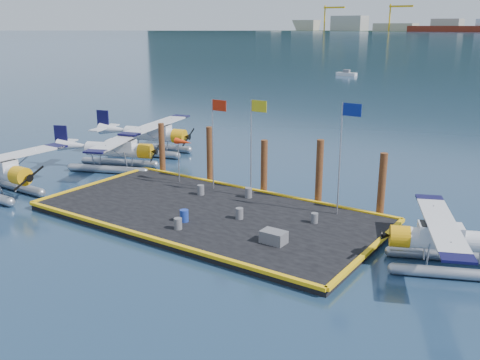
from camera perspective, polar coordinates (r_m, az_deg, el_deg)
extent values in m
plane|color=navy|center=(31.88, -3.34, -4.00)|extent=(4000.00, 4000.00, 0.00)
cube|color=black|center=(31.81, -3.35, -3.67)|extent=(20.00, 10.00, 0.40)
cube|color=#541B0C|center=(905.67, 22.25, 14.66)|extent=(150.00, 22.00, 10.00)
cylinder|color=#EFB50E|center=(1017.92, 9.02, 16.69)|extent=(2.40, 2.40, 44.00)
cylinder|color=#EFB50E|center=(972.31, 15.68, 16.34)|extent=(2.40, 2.40, 44.00)
cone|color=black|center=(1567.59, 21.29, 14.80)|extent=(1400.00, 1400.00, 520.00)
cylinder|color=#92969F|center=(40.30, -23.17, -0.51)|extent=(6.40, 0.66, 0.62)
cube|color=silver|center=(38.60, -24.16, 1.39)|extent=(2.28, 1.15, 0.93)
cube|color=black|center=(38.30, -23.95, 1.62)|extent=(1.45, 1.09, 0.57)
cylinder|color=orange|center=(36.99, -22.37, 0.41)|extent=(1.04, 1.20, 1.20)
cube|color=black|center=(36.29, -21.59, 0.20)|extent=(0.08, 2.30, 1.16)
cube|color=silver|center=(38.48, -24.25, 2.13)|extent=(1.61, 9.30, 0.12)
cube|color=#0C0A34|center=(40.92, -19.05, 3.45)|extent=(1.55, 0.94, 0.13)
cylinder|color=#92969F|center=(44.30, -12.76, 1.83)|extent=(5.91, 2.81, 0.59)
cylinder|color=#92969F|center=(42.41, -13.98, 1.11)|extent=(5.91, 2.81, 0.59)
cylinder|color=silver|center=(42.95, -13.23, 3.19)|extent=(4.67, 2.70, 1.09)
cube|color=silver|center=(42.63, -12.54, 3.61)|extent=(2.42, 1.81, 0.89)
cube|color=black|center=(42.46, -12.20, 3.86)|extent=(1.67, 1.47, 0.54)
cylinder|color=orange|center=(41.92, -10.06, 3.05)|extent=(1.34, 1.43, 1.15)
cube|color=black|center=(41.61, -8.99, 3.01)|extent=(0.87, 2.06, 1.11)
cube|color=silver|center=(42.53, -12.58, 4.26)|extent=(4.65, 8.81, 0.12)
cube|color=#0C0A34|center=(46.33, -10.39, 5.35)|extent=(1.70, 1.37, 0.13)
cube|color=#0C0A34|center=(38.82, -15.19, 2.95)|extent=(1.70, 1.37, 0.13)
cube|color=#0C0A34|center=(44.91, -18.56, 4.49)|extent=(1.05, 0.51, 1.68)
cube|color=silver|center=(44.99, -18.38, 3.69)|extent=(2.06, 3.45, 0.10)
cylinder|color=#92969F|center=(49.23, -8.96, 3.50)|extent=(6.52, 2.22, 0.64)
cylinder|color=#92969F|center=(47.26, -10.31, 2.90)|extent=(6.52, 2.22, 0.64)
cylinder|color=silver|center=(47.84, -9.48, 4.86)|extent=(5.06, 2.33, 1.17)
cube|color=silver|center=(47.46, -8.83, 5.25)|extent=(2.54, 1.70, 0.95)
cube|color=black|center=(47.27, -8.50, 5.48)|extent=(1.71, 1.44, 0.58)
cylinder|color=orange|center=(46.56, -6.51, 4.66)|extent=(1.33, 1.45, 1.23)
cube|color=black|center=(46.18, -5.51, 4.59)|extent=(0.64, 2.30, 1.19)
cube|color=silver|center=(47.37, -8.86, 5.88)|extent=(3.86, 9.63, 0.13)
cube|color=#0C0A34|center=(51.34, -6.41, 6.77)|extent=(1.77, 1.31, 0.14)
cube|color=#0C0A34|center=(43.51, -11.73, 4.82)|extent=(1.77, 1.31, 0.14)
cube|color=#0C0A34|center=(50.22, -14.42, 6.21)|extent=(1.16, 0.41, 1.80)
cube|color=silver|center=(50.28, -14.26, 5.43)|extent=(1.80, 3.73, 0.11)
cylinder|color=#92969F|center=(26.24, 22.15, -9.23)|extent=(5.32, 2.68, 0.54)
cylinder|color=#92969F|center=(28.00, 21.42, -7.53)|extent=(5.32, 2.68, 0.54)
cylinder|color=silver|center=(26.62, 21.67, -5.97)|extent=(4.22, 2.54, 0.99)
cube|color=silver|center=(26.41, 20.59, -5.30)|extent=(2.20, 1.68, 0.81)
cube|color=black|center=(26.30, 20.05, -4.91)|extent=(1.52, 1.36, 0.49)
cylinder|color=orange|center=(26.26, 16.66, -5.78)|extent=(1.23, 1.31, 1.04)
cube|color=black|center=(26.19, 15.00, -5.71)|extent=(0.83, 1.85, 1.01)
cube|color=silver|center=(26.26, 20.69, -4.39)|extent=(4.41, 7.94, 0.11)
cube|color=#0C0A34|center=(22.74, 22.20, -7.75)|extent=(1.55, 1.27, 0.12)
cube|color=#0C0A34|center=(29.86, 19.54, -1.82)|extent=(1.55, 1.27, 0.12)
cylinder|color=#5C5C61|center=(34.70, -4.22, -1.06)|extent=(0.46, 0.46, 0.64)
cylinder|color=navy|center=(30.10, -5.97, -3.81)|extent=(0.49, 0.49, 0.68)
cylinder|color=#5C5C61|center=(30.37, -0.07, -3.59)|extent=(0.45, 0.45, 0.63)
cylinder|color=#5C5C61|center=(29.06, -6.63, -4.65)|extent=(0.44, 0.44, 0.62)
cylinder|color=#5C5C61|center=(30.05, 7.94, -4.03)|extent=(0.40, 0.40, 0.56)
cylinder|color=#5C5C61|center=(34.03, 0.90, -1.36)|extent=(0.46, 0.46, 0.65)
cube|color=#5C5C61|center=(27.16, 3.61, -6.08)|extent=(1.26, 0.84, 0.63)
cylinder|color=#95959E|center=(35.28, -2.92, 3.76)|extent=(0.08, 0.08, 6.00)
cube|color=red|center=(34.48, -2.24, 7.95)|extent=(1.10, 0.03, 0.70)
cylinder|color=#95959E|center=(33.58, 1.18, 3.31)|extent=(0.08, 0.08, 6.20)
cube|color=gold|center=(32.78, 2.02, 7.87)|extent=(1.10, 0.03, 0.70)
cylinder|color=#95959E|center=(30.79, 10.60, 2.12)|extent=(0.08, 0.08, 6.50)
cube|color=navy|center=(30.01, 11.85, 7.34)|extent=(1.10, 0.03, 0.70)
cylinder|color=#95959E|center=(37.47, -6.56, 2.06)|extent=(0.07, 0.07, 3.00)
cone|color=#F1340D|center=(36.83, -6.03, 4.06)|extent=(1.40, 0.44, 0.44)
cylinder|color=#4D2316|center=(40.55, -8.32, 3.23)|extent=(0.44, 0.44, 4.00)
cylinder|color=#4D2316|center=(37.70, -3.25, 2.54)|extent=(0.44, 0.44, 4.20)
cylinder|color=#4D2316|center=(35.28, 2.58, 1.25)|extent=(0.44, 0.44, 3.80)
cylinder|color=#4D2316|center=(33.38, 8.44, 0.66)|extent=(0.44, 0.44, 4.30)
cylinder|color=#4D2316|center=(31.97, 14.88, -0.70)|extent=(0.44, 0.44, 4.00)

